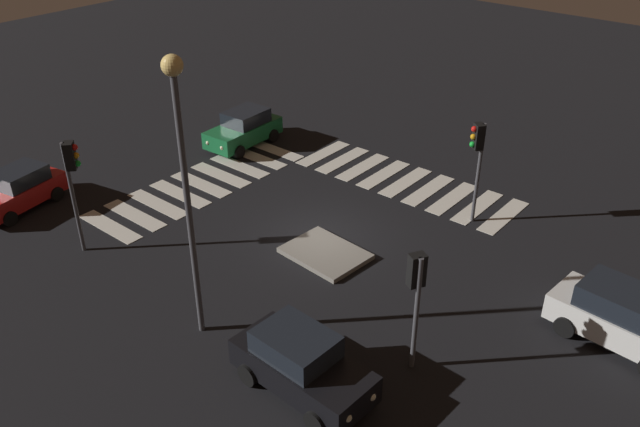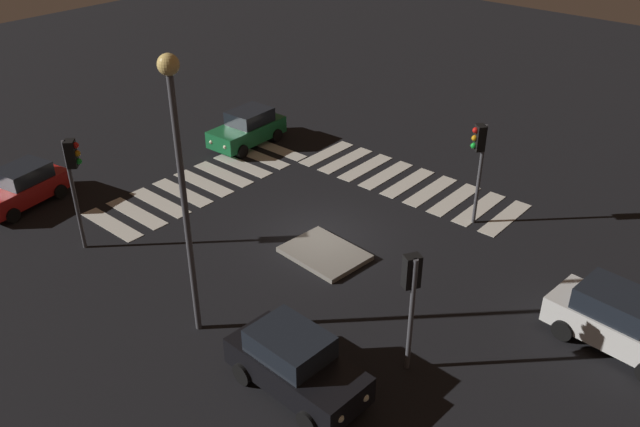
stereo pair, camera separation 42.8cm
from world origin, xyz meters
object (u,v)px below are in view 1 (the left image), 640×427
object	(u,v)px
traffic_island	(325,253)
car_red	(19,190)
traffic_light_west	(416,283)
car_green	(244,129)
traffic_light_south	(478,149)
car_black	(301,364)
car_white	(621,317)
traffic_light_north	(72,170)
street_lamp	(183,159)

from	to	relation	value
traffic_island	car_red	xyz separation A→B (m)	(11.62, 5.07, 0.71)
traffic_light_west	car_green	bearing A→B (deg)	1.59
car_green	traffic_light_south	size ratio (longest dim) A/B	0.98
car_black	traffic_light_west	xyz separation A→B (m)	(-1.71, -2.71, 1.90)
car_white	traffic_light_west	distance (m)	6.58
traffic_light_south	car_red	bearing A→B (deg)	-14.81
car_green	traffic_light_west	bearing A→B (deg)	59.45
car_red	car_white	distance (m)	22.28
traffic_light_west	car_black	bearing A→B (deg)	87.56
traffic_light_west	traffic_light_north	world-z (taller)	traffic_light_north
traffic_island	traffic_light_north	size ratio (longest dim) A/B	0.71
traffic_light_north	car_red	bearing A→B (deg)	132.89
car_red	car_white	world-z (taller)	car_white
car_white	street_lamp	distance (m)	13.28
traffic_island	car_black	bearing A→B (deg)	123.66
traffic_light_south	traffic_light_north	world-z (taller)	traffic_light_north
car_green	traffic_light_south	xyz separation A→B (m)	(-11.88, -0.43, 2.23)
car_red	street_lamp	world-z (taller)	street_lamp
car_red	car_white	bearing A→B (deg)	97.62
traffic_light_west	traffic_light_south	world-z (taller)	traffic_light_south
traffic_island	traffic_light_south	distance (m)	6.78
traffic_light_west	traffic_light_south	xyz separation A→B (m)	(2.58, -8.17, 0.30)
street_lamp	car_green	bearing A→B (deg)	-50.09
car_green	traffic_light_north	xyz separation A→B (m)	(-2.27, 10.19, 2.36)
car_white	car_red	bearing A→B (deg)	-156.68
traffic_light_west	traffic_light_north	bearing A→B (deg)	41.10
car_red	car_white	xyz separation A→B (m)	(-21.14, -7.04, 0.08)
car_black	traffic_island	bearing A→B (deg)	126.27
car_black	street_lamp	xyz separation A→B (m)	(3.94, 0.09, 4.84)
traffic_light_west	traffic_light_south	distance (m)	8.57
car_green	traffic_light_north	size ratio (longest dim) A/B	0.94
car_red	traffic_light_south	size ratio (longest dim) A/B	0.97
traffic_island	car_white	bearing A→B (deg)	-168.28
traffic_light_west	street_lamp	bearing A→B (deg)	56.10
traffic_island	traffic_light_north	distance (m)	9.14
traffic_light_south	traffic_light_north	bearing A→B (deg)	-3.10
traffic_light_south	traffic_light_north	size ratio (longest dim) A/B	0.96
car_red	car_green	bearing A→B (deg)	155.25
car_red	traffic_light_north	distance (m)	5.33
car_red	traffic_light_north	xyz separation A→B (m)	(-4.76, 0.12, 2.40)
car_black	traffic_light_south	xyz separation A→B (m)	(0.88, -10.88, 2.20)
traffic_light_west	traffic_island	bearing A→B (deg)	2.58
traffic_light_south	street_lamp	distance (m)	11.69
car_black	car_white	distance (m)	9.47
car_black	car_red	distance (m)	15.26
traffic_light_west	traffic_light_north	distance (m)	12.44
street_lamp	car_red	bearing A→B (deg)	-2.37
traffic_island	traffic_light_west	bearing A→B (deg)	152.84
car_red	traffic_light_south	distance (m)	17.94
traffic_island	traffic_light_north	xyz separation A→B (m)	(6.86, 5.19, 3.11)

